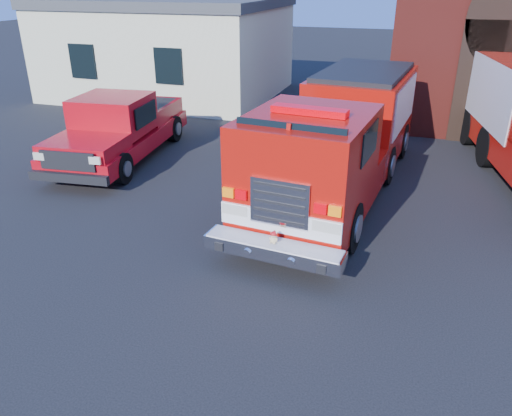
% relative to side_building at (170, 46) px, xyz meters
% --- Properties ---
extents(ground, '(100.00, 100.00, 0.00)m').
position_rel_side_building_xyz_m(ground, '(9.00, -13.00, -2.20)').
color(ground, black).
rests_on(ground, ground).
extents(side_building, '(10.20, 8.20, 4.35)m').
position_rel_side_building_xyz_m(side_building, '(0.00, 0.00, 0.00)').
color(side_building, beige).
rests_on(side_building, ground).
extents(fire_engine, '(3.44, 9.49, 2.86)m').
position_rel_side_building_xyz_m(fire_engine, '(9.85, -9.72, -0.72)').
color(fire_engine, black).
rests_on(fire_engine, ground).
extents(pickup_truck, '(2.86, 6.38, 2.02)m').
position_rel_side_building_xyz_m(pickup_truck, '(2.93, -9.26, -1.25)').
color(pickup_truck, black).
rests_on(pickup_truck, ground).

